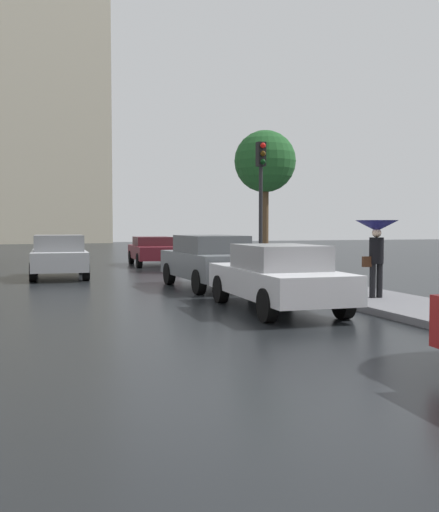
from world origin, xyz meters
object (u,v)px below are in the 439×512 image
object	(u,v)px
car_maroon_near_kerb	(153,250)
car_white_mid_road	(277,276)
car_silver_far_ahead	(59,256)
car_grey_far_lane	(210,260)
pedestrian_with_umbrella_far	(377,236)
traffic_light	(261,184)
street_tree_near	(265,163)

from	to	relation	value
car_maroon_near_kerb	car_white_mid_road	xyz separation A→B (m)	(-0.41, -14.89, 0.04)
car_silver_far_ahead	car_maroon_near_kerb	bearing A→B (deg)	-127.23
car_grey_far_lane	pedestrian_with_umbrella_far	size ratio (longest dim) A/B	2.45
car_white_mid_road	car_grey_far_lane	world-z (taller)	car_grey_far_lane
pedestrian_with_umbrella_far	traffic_light	bearing A→B (deg)	-80.12
car_grey_far_lane	street_tree_near	world-z (taller)	street_tree_near
car_white_mid_road	car_grey_far_lane	distance (m)	4.80
car_grey_far_lane	pedestrian_with_umbrella_far	world-z (taller)	pedestrian_with_umbrella_far
car_silver_far_ahead	car_grey_far_lane	distance (m)	6.19
car_grey_far_lane	car_maroon_near_kerb	bearing A→B (deg)	85.13
car_maroon_near_kerb	car_silver_far_ahead	xyz separation A→B (m)	(-4.39, -5.35, 0.08)
car_silver_far_ahead	street_tree_near	xyz separation A→B (m)	(8.10, 1.08, 3.56)
car_silver_far_ahead	traffic_light	distance (m)	7.42
car_maroon_near_kerb	pedestrian_with_umbrella_far	distance (m)	14.79
car_silver_far_ahead	pedestrian_with_umbrella_far	bearing A→B (deg)	127.62
car_white_mid_road	street_tree_near	bearing A→B (deg)	70.09
car_maroon_near_kerb	street_tree_near	distance (m)	6.73
car_silver_far_ahead	street_tree_near	bearing A→B (deg)	-170.28
pedestrian_with_umbrella_far	car_white_mid_road	bearing A→B (deg)	9.57
car_maroon_near_kerb	car_silver_far_ahead	bearing A→B (deg)	-126.61
car_maroon_near_kerb	car_white_mid_road	size ratio (longest dim) A/B	0.94
car_white_mid_road	car_grey_far_lane	size ratio (longest dim) A/B	1.03
car_white_mid_road	traffic_light	xyz separation A→B (m)	(1.97, 5.76, 2.38)
car_white_mid_road	car_maroon_near_kerb	bearing A→B (deg)	89.69
car_maroon_near_kerb	traffic_light	distance (m)	9.57
car_white_mid_road	pedestrian_with_umbrella_far	size ratio (longest dim) A/B	2.53
street_tree_near	car_maroon_near_kerb	bearing A→B (deg)	130.88
pedestrian_with_umbrella_far	traffic_light	size ratio (longest dim) A/B	0.42
car_maroon_near_kerb	pedestrian_with_umbrella_far	world-z (taller)	pedestrian_with_umbrella_far
street_tree_near	pedestrian_with_umbrella_far	bearing A→B (deg)	-98.31
car_maroon_near_kerb	street_tree_near	bearing A→B (deg)	-46.34
pedestrian_with_umbrella_far	street_tree_near	size ratio (longest dim) A/B	0.32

